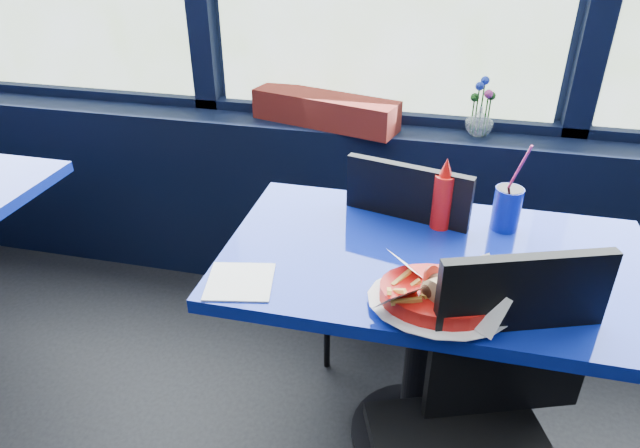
{
  "coord_description": "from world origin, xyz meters",
  "views": [
    {
      "loc": [
        0.29,
        0.61,
        1.63
      ],
      "look_at": [
        -0.03,
        1.98,
        0.82
      ],
      "focal_mm": 32.0,
      "sensor_mm": 36.0,
      "label": 1
    }
  ],
  "objects_px": {
    "chair_near_back": "(396,254)",
    "soda_cup": "(507,208)",
    "near_table": "(430,307)",
    "chair_near_front": "(487,421)",
    "food_basket": "(442,294)",
    "flower_vase": "(480,118)",
    "planter_box": "(325,110)",
    "ketchup_bottle": "(443,197)"
  },
  "relations": [
    {
      "from": "ketchup_bottle",
      "to": "flower_vase",
      "type": "bearing_deg",
      "value": 80.99
    },
    {
      "from": "chair_near_back",
      "to": "soda_cup",
      "type": "bearing_deg",
      "value": 174.93
    },
    {
      "from": "flower_vase",
      "to": "near_table",
      "type": "bearing_deg",
      "value": -97.22
    },
    {
      "from": "chair_near_back",
      "to": "flower_vase",
      "type": "xyz_separation_m",
      "value": [
        0.25,
        0.54,
        0.34
      ]
    },
    {
      "from": "chair_near_back",
      "to": "food_basket",
      "type": "xyz_separation_m",
      "value": [
        0.16,
        -0.55,
        0.26
      ]
    },
    {
      "from": "near_table",
      "to": "chair_near_back",
      "type": "xyz_separation_m",
      "value": [
        -0.14,
        0.32,
        -0.03
      ]
    },
    {
      "from": "chair_near_front",
      "to": "flower_vase",
      "type": "relative_size",
      "value": 4.08
    },
    {
      "from": "near_table",
      "to": "flower_vase",
      "type": "bearing_deg",
      "value": 82.78
    },
    {
      "from": "chair_near_back",
      "to": "soda_cup",
      "type": "height_order",
      "value": "soda_cup"
    },
    {
      "from": "chair_near_back",
      "to": "ketchup_bottle",
      "type": "bearing_deg",
      "value": 146.26
    },
    {
      "from": "flower_vase",
      "to": "soda_cup",
      "type": "distance_m",
      "value": 0.66
    },
    {
      "from": "near_table",
      "to": "ketchup_bottle",
      "type": "relative_size",
      "value": 5.26
    },
    {
      "from": "chair_near_front",
      "to": "soda_cup",
      "type": "height_order",
      "value": "soda_cup"
    },
    {
      "from": "chair_near_back",
      "to": "ketchup_bottle",
      "type": "xyz_separation_m",
      "value": [
        0.14,
        -0.15,
        0.32
      ]
    },
    {
      "from": "planter_box",
      "to": "ketchup_bottle",
      "type": "xyz_separation_m",
      "value": [
        0.52,
        -0.67,
        -0.01
      ]
    },
    {
      "from": "chair_near_front",
      "to": "food_basket",
      "type": "bearing_deg",
      "value": 113.45
    },
    {
      "from": "near_table",
      "to": "chair_near_front",
      "type": "bearing_deg",
      "value": -66.76
    },
    {
      "from": "planter_box",
      "to": "food_basket",
      "type": "xyz_separation_m",
      "value": [
        0.54,
        -1.07,
        -0.07
      ]
    },
    {
      "from": "chair_near_front",
      "to": "ketchup_bottle",
      "type": "bearing_deg",
      "value": 86.33
    },
    {
      "from": "food_basket",
      "to": "soda_cup",
      "type": "height_order",
      "value": "soda_cup"
    },
    {
      "from": "near_table",
      "to": "chair_near_front",
      "type": "height_order",
      "value": "chair_near_front"
    },
    {
      "from": "chair_near_back",
      "to": "food_basket",
      "type": "relative_size",
      "value": 2.44
    },
    {
      "from": "chair_near_front",
      "to": "flower_vase",
      "type": "height_order",
      "value": "flower_vase"
    },
    {
      "from": "chair_near_front",
      "to": "flower_vase",
      "type": "xyz_separation_m",
      "value": [
        -0.05,
        1.24,
        0.33
      ]
    },
    {
      "from": "chair_near_back",
      "to": "planter_box",
      "type": "distance_m",
      "value": 0.72
    },
    {
      "from": "food_basket",
      "to": "ketchup_bottle",
      "type": "distance_m",
      "value": 0.41
    },
    {
      "from": "chair_near_back",
      "to": "planter_box",
      "type": "bearing_deg",
      "value": -40.02
    },
    {
      "from": "soda_cup",
      "to": "flower_vase",
      "type": "bearing_deg",
      "value": 97.15
    },
    {
      "from": "chair_near_front",
      "to": "chair_near_back",
      "type": "distance_m",
      "value": 0.76
    },
    {
      "from": "flower_vase",
      "to": "soda_cup",
      "type": "xyz_separation_m",
      "value": [
        0.08,
        -0.65,
        -0.05
      ]
    },
    {
      "from": "soda_cup",
      "to": "food_basket",
      "type": "bearing_deg",
      "value": -110.69
    },
    {
      "from": "chair_near_front",
      "to": "soda_cup",
      "type": "xyz_separation_m",
      "value": [
        0.03,
        0.59,
        0.28
      ]
    },
    {
      "from": "chair_near_back",
      "to": "planter_box",
      "type": "xyz_separation_m",
      "value": [
        -0.38,
        0.52,
        0.33
      ]
    },
    {
      "from": "ketchup_bottle",
      "to": "soda_cup",
      "type": "relative_size",
      "value": 0.81
    },
    {
      "from": "flower_vase",
      "to": "food_basket",
      "type": "xyz_separation_m",
      "value": [
        -0.08,
        -1.09,
        -0.08
      ]
    },
    {
      "from": "food_basket",
      "to": "soda_cup",
      "type": "xyz_separation_m",
      "value": [
        0.17,
        0.44,
        0.03
      ]
    },
    {
      "from": "chair_near_front",
      "to": "flower_vase",
      "type": "distance_m",
      "value": 1.28
    },
    {
      "from": "chair_near_front",
      "to": "planter_box",
      "type": "relative_size",
      "value": 1.53
    },
    {
      "from": "ketchup_bottle",
      "to": "chair_near_front",
      "type": "bearing_deg",
      "value": -73.56
    },
    {
      "from": "chair_near_back",
      "to": "food_basket",
      "type": "height_order",
      "value": "chair_near_back"
    },
    {
      "from": "chair_near_front",
      "to": "soda_cup",
      "type": "distance_m",
      "value": 0.65
    },
    {
      "from": "planter_box",
      "to": "ketchup_bottle",
      "type": "distance_m",
      "value": 0.84
    }
  ]
}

